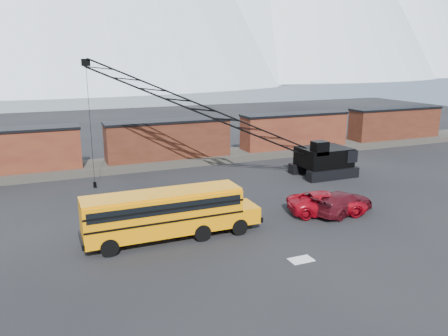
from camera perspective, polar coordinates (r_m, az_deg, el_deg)
The scene contains 11 objects.
ground at distance 29.10m, azimuth 4.91°, elevation -8.85°, with size 160.00×160.00×0.00m, color black.
gravel_berm at distance 48.61m, azimuth -7.18°, elevation 0.96°, with size 120.00×5.00×0.70m, color #423C36.
boxcar_west_near at distance 46.56m, azimuth -26.59°, elevation 2.01°, with size 13.70×3.10×4.17m.
boxcar_mid at distance 48.12m, azimuth -7.27°, elevation 3.75°, with size 13.70×3.10×4.17m.
boxcar_east_near at distance 54.55m, azimuth 9.18°, elevation 4.91°, with size 13.70×3.10×4.17m.
boxcar_east_far at distance 64.40m, azimuth 21.42°, elevation 5.51°, with size 13.70×3.10×4.17m.
snow_patch at distance 26.19m, azimuth 10.04°, elevation -11.71°, with size 1.40×0.90×0.02m, color silver.
school_bus at distance 28.16m, azimuth -7.25°, elevation -5.79°, with size 11.65×2.65×3.19m.
red_pickup at distance 33.67m, azimuth 13.39°, elevation -4.45°, with size 2.74×5.95×1.65m, color #9D0714.
maroon_suv at distance 34.08m, azimuth 15.23°, elevation -4.36°, with size 2.28×5.61×1.63m, color #4A0D15.
crawler_crane at distance 40.01m, azimuth -1.93°, elevation 7.25°, with size 24.81×6.79×11.51m.
Camera 1 is at (-12.62, -23.64, 11.33)m, focal length 35.00 mm.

